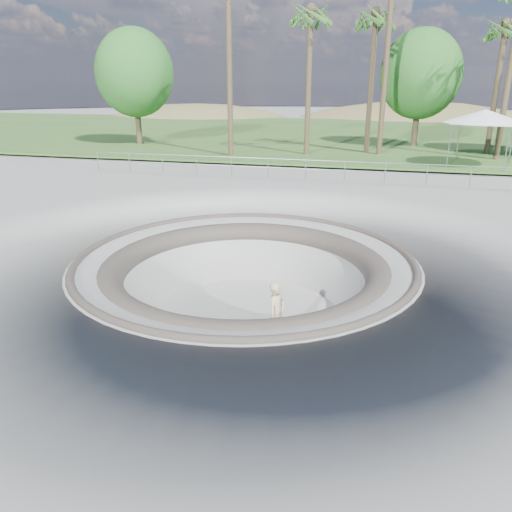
% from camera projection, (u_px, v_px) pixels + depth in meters
% --- Properties ---
extents(ground, '(180.00, 180.00, 0.00)m').
position_uv_depth(ground, '(245.00, 259.00, 15.05)').
color(ground, '#9A9A95').
rests_on(ground, ground).
extents(skate_bowl, '(14.00, 14.00, 4.10)m').
position_uv_depth(skate_bowl, '(245.00, 313.00, 15.67)').
color(skate_bowl, '#9A9A95').
rests_on(skate_bowl, ground).
extents(grass_strip, '(180.00, 36.00, 0.12)m').
position_uv_depth(grass_strip, '(341.00, 134.00, 46.04)').
color(grass_strip, '#336126').
rests_on(grass_strip, ground).
extents(distant_hills, '(103.20, 45.00, 28.60)m').
position_uv_depth(distant_hills, '(380.00, 171.00, 68.78)').
color(distant_hills, olive).
rests_on(distant_hills, ground).
extents(safety_railing, '(25.00, 0.06, 1.03)m').
position_uv_depth(safety_railing, '(306.00, 169.00, 25.78)').
color(safety_railing, gray).
rests_on(safety_railing, ground).
extents(skateboard, '(0.86, 0.35, 0.09)m').
position_uv_depth(skateboard, '(276.00, 341.00, 14.00)').
color(skateboard, brown).
rests_on(skateboard, ground).
extents(skater, '(0.60, 0.73, 1.73)m').
position_uv_depth(skater, '(276.00, 313.00, 13.71)').
color(skater, beige).
rests_on(skater, skateboard).
extents(canopy_white, '(6.07, 6.07, 3.20)m').
position_uv_depth(canopy_white, '(485.00, 116.00, 28.34)').
color(canopy_white, gray).
rests_on(canopy_white, ground).
extents(palm_b, '(2.60, 2.60, 9.79)m').
position_uv_depth(palm_b, '(311.00, 19.00, 31.03)').
color(palm_b, brown).
rests_on(palm_b, ground).
extents(palm_d, '(2.60, 2.60, 9.74)m').
position_uv_depth(palm_d, '(376.00, 21.00, 32.02)').
color(palm_d, brown).
rests_on(palm_d, ground).
extents(palm_f, '(2.60, 2.60, 9.00)m').
position_uv_depth(palm_f, '(505.00, 32.00, 31.51)').
color(palm_f, brown).
rests_on(palm_f, ground).
extents(bushy_tree_left, '(5.96, 5.42, 8.59)m').
position_uv_depth(bushy_tree_left, '(134.00, 73.00, 37.58)').
color(bushy_tree_left, brown).
rests_on(bushy_tree_left, ground).
extents(bushy_tree_mid, '(5.83, 5.30, 8.42)m').
position_uv_depth(bushy_tree_mid, '(421.00, 74.00, 36.14)').
color(bushy_tree_mid, brown).
rests_on(bushy_tree_mid, ground).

